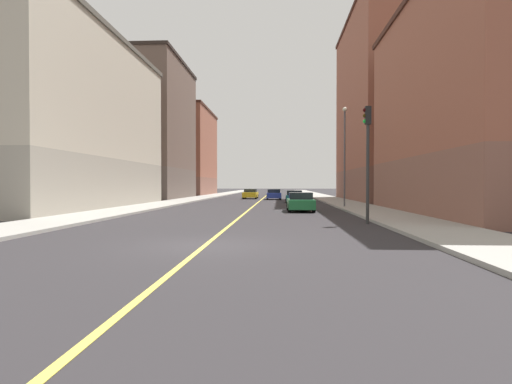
{
  "coord_description": "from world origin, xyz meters",
  "views": [
    {
      "loc": [
        2.4,
        -13.73,
        1.97
      ],
      "look_at": [
        0.09,
        27.96,
        1.25
      ],
      "focal_mm": 30.14,
      "sensor_mm": 36.0,
      "label": 1
    }
  ],
  "objects_px": {
    "street_lamp_left_near": "(345,147)",
    "car_white": "(275,192)",
    "building_right_corner": "(66,121)",
    "car_blue": "(274,195)",
    "building_right_midblock": "(152,131)",
    "building_right_distant": "(187,153)",
    "car_green": "(300,202)",
    "car_teal": "(294,197)",
    "building_left_mid": "(385,108)",
    "building_left_near": "(478,103)",
    "car_yellow": "(251,194)",
    "traffic_light_left_near": "(367,148)"
  },
  "relations": [
    {
      "from": "street_lamp_left_near",
      "to": "car_white",
      "type": "height_order",
      "value": "street_lamp_left_near"
    },
    {
      "from": "building_right_corner",
      "to": "car_blue",
      "type": "relative_size",
      "value": 6.42
    },
    {
      "from": "building_right_midblock",
      "to": "building_right_distant",
      "type": "distance_m",
      "value": 22.11
    },
    {
      "from": "building_right_distant",
      "to": "street_lamp_left_near",
      "type": "height_order",
      "value": "building_right_distant"
    },
    {
      "from": "building_right_corner",
      "to": "building_right_distant",
      "type": "distance_m",
      "value": 46.07
    },
    {
      "from": "building_right_midblock",
      "to": "car_green",
      "type": "height_order",
      "value": "building_right_midblock"
    },
    {
      "from": "car_teal",
      "to": "car_blue",
      "type": "bearing_deg",
      "value": 103.7
    },
    {
      "from": "car_white",
      "to": "car_green",
      "type": "bearing_deg",
      "value": -87.0
    },
    {
      "from": "building_right_corner",
      "to": "car_teal",
      "type": "relative_size",
      "value": 6.32
    },
    {
      "from": "building_left_mid",
      "to": "car_blue",
      "type": "distance_m",
      "value": 17.72
    },
    {
      "from": "car_blue",
      "to": "building_left_near",
      "type": "bearing_deg",
      "value": -63.85
    },
    {
      "from": "building_right_corner",
      "to": "car_green",
      "type": "bearing_deg",
      "value": -9.6
    },
    {
      "from": "building_right_midblock",
      "to": "car_yellow",
      "type": "bearing_deg",
      "value": 4.5
    },
    {
      "from": "car_teal",
      "to": "car_yellow",
      "type": "relative_size",
      "value": 0.89
    },
    {
      "from": "building_left_near",
      "to": "building_right_corner",
      "type": "distance_m",
      "value": 31.28
    },
    {
      "from": "building_right_midblock",
      "to": "building_right_distant",
      "type": "bearing_deg",
      "value": 90.0
    },
    {
      "from": "street_lamp_left_near",
      "to": "building_right_corner",
      "type": "bearing_deg",
      "value": -176.73
    },
    {
      "from": "traffic_light_left_near",
      "to": "building_right_midblock",
      "type": "bearing_deg",
      "value": 120.84
    },
    {
      "from": "building_left_mid",
      "to": "building_right_corner",
      "type": "relative_size",
      "value": 0.92
    },
    {
      "from": "building_left_mid",
      "to": "building_right_distant",
      "type": "relative_size",
      "value": 1.2
    },
    {
      "from": "building_left_near",
      "to": "car_teal",
      "type": "bearing_deg",
      "value": 121.94
    },
    {
      "from": "building_right_midblock",
      "to": "car_white",
      "type": "distance_m",
      "value": 25.64
    },
    {
      "from": "building_right_corner",
      "to": "building_right_midblock",
      "type": "distance_m",
      "value": 24.1
    },
    {
      "from": "building_right_distant",
      "to": "street_lamp_left_near",
      "type": "distance_m",
      "value": 50.46
    },
    {
      "from": "building_right_corner",
      "to": "building_right_midblock",
      "type": "height_order",
      "value": "building_right_midblock"
    },
    {
      "from": "car_yellow",
      "to": "car_teal",
      "type": "bearing_deg",
      "value": -66.08
    },
    {
      "from": "building_left_near",
      "to": "building_right_midblock",
      "type": "xyz_separation_m",
      "value": [
        -30.7,
        29.96,
        2.2
      ]
    },
    {
      "from": "building_right_distant",
      "to": "car_green",
      "type": "bearing_deg",
      "value": -68.66
    },
    {
      "from": "traffic_light_left_near",
      "to": "car_green",
      "type": "xyz_separation_m",
      "value": [
        -2.87,
        9.83,
        -3.14
      ]
    },
    {
      "from": "building_right_corner",
      "to": "building_left_mid",
      "type": "bearing_deg",
      "value": 31.53
    },
    {
      "from": "car_green",
      "to": "building_right_corner",
      "type": "bearing_deg",
      "value": 170.4
    },
    {
      "from": "building_left_mid",
      "to": "car_yellow",
      "type": "bearing_deg",
      "value": 159.93
    },
    {
      "from": "car_teal",
      "to": "car_green",
      "type": "xyz_separation_m",
      "value": [
        -0.07,
        -15.52,
        0.01
      ]
    },
    {
      "from": "car_teal",
      "to": "building_right_corner",
      "type": "bearing_deg",
      "value": -147.63
    },
    {
      "from": "building_left_mid",
      "to": "car_teal",
      "type": "distance_m",
      "value": 16.95
    },
    {
      "from": "building_left_near",
      "to": "car_white",
      "type": "bearing_deg",
      "value": 106.31
    },
    {
      "from": "street_lamp_left_near",
      "to": "car_white",
      "type": "bearing_deg",
      "value": 98.88
    },
    {
      "from": "car_green",
      "to": "street_lamp_left_near",
      "type": "bearing_deg",
      "value": 49.71
    },
    {
      "from": "building_right_corner",
      "to": "car_green",
      "type": "xyz_separation_m",
      "value": [
        19.27,
        -3.26,
        -6.56
      ]
    },
    {
      "from": "building_right_midblock",
      "to": "traffic_light_left_near",
      "type": "distance_m",
      "value": 43.56
    },
    {
      "from": "car_yellow",
      "to": "car_white",
      "type": "distance_m",
      "value": 16.33
    },
    {
      "from": "car_teal",
      "to": "car_yellow",
      "type": "height_order",
      "value": "car_yellow"
    },
    {
      "from": "traffic_light_left_near",
      "to": "car_white",
      "type": "xyz_separation_m",
      "value": [
        -5.19,
        54.15,
        -3.22
      ]
    },
    {
      "from": "building_left_mid",
      "to": "car_blue",
      "type": "height_order",
      "value": "building_left_mid"
    },
    {
      "from": "street_lamp_left_near",
      "to": "car_yellow",
      "type": "relative_size",
      "value": 1.81
    },
    {
      "from": "building_left_near",
      "to": "car_white",
      "type": "distance_m",
      "value": 49.45
    },
    {
      "from": "building_right_midblock",
      "to": "street_lamp_left_near",
      "type": "distance_m",
      "value": 32.7
    },
    {
      "from": "building_right_midblock",
      "to": "car_yellow",
      "type": "xyz_separation_m",
      "value": [
        13.66,
        1.07,
        -8.81
      ]
    },
    {
      "from": "traffic_light_left_near",
      "to": "car_yellow",
      "type": "distance_m",
      "value": 39.21
    },
    {
      "from": "street_lamp_left_near",
      "to": "car_yellow",
      "type": "distance_m",
      "value": 25.95
    }
  ]
}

